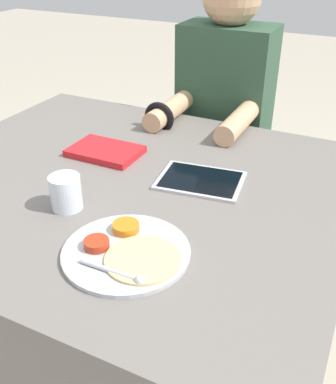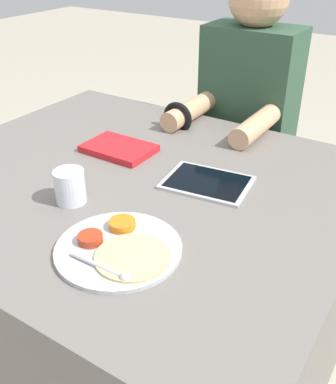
{
  "view_description": "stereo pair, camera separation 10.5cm",
  "coord_description": "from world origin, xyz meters",
  "px_view_note": "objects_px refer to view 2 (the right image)",
  "views": [
    {
      "loc": [
        0.59,
        -0.91,
        1.33
      ],
      "look_at": [
        0.19,
        -0.1,
        0.79
      ],
      "focal_mm": 42.0,
      "sensor_mm": 36.0,
      "label": 1
    },
    {
      "loc": [
        0.68,
        -0.86,
        1.33
      ],
      "look_at": [
        0.19,
        -0.1,
        0.79
      ],
      "focal_mm": 42.0,
      "sensor_mm": 36.0,
      "label": 2
    }
  ],
  "objects_px": {
    "drinking_glass": "(70,187)",
    "red_notebook": "(119,149)",
    "thali_tray": "(119,248)",
    "tablet_device": "(207,182)",
    "person_diner": "(244,142)"
  },
  "relations": [
    {
      "from": "drinking_glass",
      "to": "red_notebook",
      "type": "bearing_deg",
      "value": 105.45
    },
    {
      "from": "thali_tray",
      "to": "tablet_device",
      "type": "xyz_separation_m",
      "value": [
        0.02,
        0.36,
        -0.0
      ]
    },
    {
      "from": "tablet_device",
      "to": "person_diner",
      "type": "bearing_deg",
      "value": 104.11
    },
    {
      "from": "red_notebook",
      "to": "tablet_device",
      "type": "xyz_separation_m",
      "value": [
        0.33,
        -0.03,
        -0.0
      ]
    },
    {
      "from": "red_notebook",
      "to": "tablet_device",
      "type": "distance_m",
      "value": 0.33
    },
    {
      "from": "red_notebook",
      "to": "drinking_glass",
      "type": "bearing_deg",
      "value": -74.55
    },
    {
      "from": "tablet_device",
      "to": "red_notebook",
      "type": "bearing_deg",
      "value": 174.33
    },
    {
      "from": "red_notebook",
      "to": "person_diner",
      "type": "distance_m",
      "value": 0.61
    },
    {
      "from": "thali_tray",
      "to": "tablet_device",
      "type": "distance_m",
      "value": 0.36
    },
    {
      "from": "thali_tray",
      "to": "red_notebook",
      "type": "bearing_deg",
      "value": 128.23
    },
    {
      "from": "person_diner",
      "to": "drinking_glass",
      "type": "distance_m",
      "value": 0.88
    },
    {
      "from": "thali_tray",
      "to": "drinking_glass",
      "type": "relative_size",
      "value": 3.17
    },
    {
      "from": "red_notebook",
      "to": "person_diner",
      "type": "xyz_separation_m",
      "value": [
        0.18,
        0.56,
        -0.15
      ]
    },
    {
      "from": "red_notebook",
      "to": "person_diner",
      "type": "relative_size",
      "value": 0.17
    },
    {
      "from": "thali_tray",
      "to": "red_notebook",
      "type": "distance_m",
      "value": 0.5
    }
  ]
}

